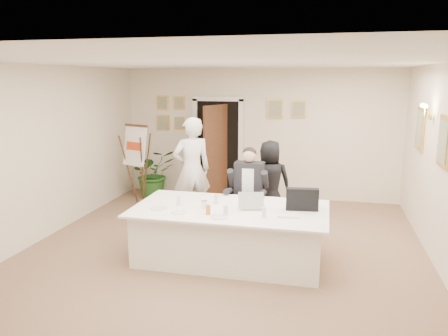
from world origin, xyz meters
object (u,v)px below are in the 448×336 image
laptop_bag (302,199)px  paper_stack (288,215)px  standing_man (192,170)px  conference_table (230,233)px  potted_palm (153,173)px  oj_glass (208,210)px  flip_chart (139,168)px  standing_woman (270,182)px  steel_jug (204,204)px  seated_man (248,191)px  laptop (253,198)px

laptop_bag → paper_stack: size_ratio=1.54×
standing_man → conference_table: bearing=90.6°
potted_palm → oj_glass: bearing=-57.1°
flip_chart → standing_woman: 2.90m
standing_man → potted_palm: bearing=-80.1°
standing_man → steel_jug: standing_man is taller
flip_chart → steel_jug: (2.12, -2.51, 0.07)m
standing_man → laptop_bag: standing_man is taller
steel_jug → seated_man: bearing=69.9°
seated_man → laptop_bag: (0.93, -0.95, 0.18)m
flip_chart → potted_palm: (0.06, 0.61, -0.23)m
standing_woman → oj_glass: bearing=62.8°
standing_man → laptop: 2.02m
conference_table → paper_stack: size_ratio=9.50×
standing_man → oj_glass: size_ratio=14.72×
standing_woman → potted_palm: bearing=-37.3°
conference_table → paper_stack: (0.84, -0.20, 0.40)m
standing_man → laptop_bag: size_ratio=4.30×
paper_stack → oj_glass: size_ratio=2.23×
potted_palm → oj_glass: 4.05m
conference_table → seated_man: (0.07, 1.07, 0.36)m
standing_woman → laptop_bag: 1.75m
flip_chart → potted_palm: bearing=84.0°
standing_man → paper_stack: (1.90, -1.78, -0.17)m
conference_table → oj_glass: 0.62m
flip_chart → laptop_bag: size_ratio=3.66×
potted_palm → laptop_bag: 4.50m
conference_table → laptop: bearing=15.3°
flip_chart → paper_stack: bearing=-38.2°
potted_palm → oj_glass: potted_palm is taller
potted_palm → laptop_bag: size_ratio=2.37×
standing_woman → laptop_bag: standing_woman is taller
standing_man → laptop: standing_man is taller
standing_woman → steel_jug: size_ratio=13.85×
laptop_bag → oj_glass: (-1.22, -0.50, -0.09)m
flip_chart → oj_glass: (2.26, -2.78, 0.08)m
seated_man → oj_glass: bearing=-100.5°
conference_table → potted_palm: potted_palm is taller
standing_woman → steel_jug: 1.96m
standing_woman → conference_table: bearing=66.6°
potted_palm → conference_table: bearing=-51.4°
standing_woman → standing_man: bearing=-5.8°
laptop → paper_stack: bearing=-41.4°
standing_man → flip_chart: bearing=-63.6°
flip_chart → paper_stack: 4.22m
standing_man → standing_woman: standing_man is taller
seated_man → flip_chart: flip_chart is taller
seated_man → standing_man: standing_man is taller
conference_table → flip_chart: size_ratio=1.68×
oj_glass → laptop: bearing=40.9°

